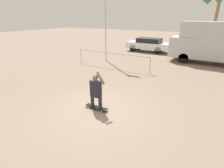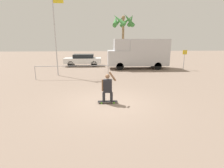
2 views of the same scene
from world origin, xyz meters
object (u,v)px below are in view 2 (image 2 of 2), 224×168
(person_skateboarder, at_px, (108,87))
(parked_car_white, at_px, (83,60))
(palm_tree_near_van, at_px, (123,22))
(flagpole, at_px, (56,32))
(camper_van, at_px, (139,53))
(skateboard, at_px, (108,102))
(street_sign, at_px, (184,57))

(person_skateboarder, xyz_separation_m, parked_car_white, (-2.41, 12.77, -0.09))
(parked_car_white, xyz_separation_m, palm_tree_near_van, (5.54, 6.46, 4.78))
(parked_car_white, xyz_separation_m, flagpole, (-1.59, -5.61, 2.94))
(person_skateboarder, xyz_separation_m, flagpole, (-4.01, 7.15, 2.84))
(camper_van, height_order, parked_car_white, camper_van)
(palm_tree_near_van, relative_size, flagpole, 1.03)
(camper_van, bearing_deg, palm_tree_near_van, 94.19)
(skateboard, bearing_deg, camper_van, 70.31)
(camper_van, distance_m, parked_car_white, 6.64)
(skateboard, relative_size, street_sign, 0.48)
(palm_tree_near_van, bearing_deg, skateboard, -99.22)
(person_skateboarder, relative_size, camper_van, 0.23)
(camper_van, bearing_deg, flagpole, -156.63)
(camper_van, distance_m, palm_tree_near_van, 9.55)
(palm_tree_near_van, xyz_separation_m, street_sign, (5.14, -9.85, -4.21))
(parked_car_white, distance_m, palm_tree_near_van, 9.76)
(flagpole, relative_size, street_sign, 3.26)
(parked_car_white, height_order, flagpole, flagpole)
(camper_van, bearing_deg, street_sign, -14.18)
(person_skateboarder, relative_size, parked_car_white, 0.35)
(person_skateboarder, height_order, street_sign, street_sign)
(palm_tree_near_van, xyz_separation_m, flagpole, (-7.13, -12.07, -1.84))
(flagpole, xyz_separation_m, street_sign, (12.27, 2.22, -2.37))
(parked_car_white, bearing_deg, flagpole, -105.85)
(skateboard, distance_m, camper_van, 11.28)
(person_skateboarder, relative_size, street_sign, 0.74)
(street_sign, bearing_deg, palm_tree_near_van, 117.56)
(skateboard, distance_m, palm_tree_near_van, 20.23)
(skateboard, bearing_deg, parked_car_white, 100.71)
(camper_van, relative_size, flagpole, 0.96)
(flagpole, bearing_deg, skateboard, -60.72)
(skateboard, height_order, camper_van, camper_van)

